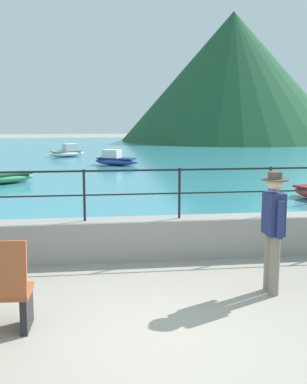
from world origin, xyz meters
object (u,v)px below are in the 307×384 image
Objects in this scene: boat_1 at (5,178)px; boat_2 at (67,152)px; person_walking at (273,226)px; boat_3 at (116,160)px.

boat_2 reaches higher than boat_1.
person_walking is at bearing -80.18° from boat_2.
boat_1 is 0.98× the size of boat_2.
person_walking is at bearing -85.73° from boat_3.
boat_1 is at bearing -98.97° from boat_2.
boat_1 is at bearing 116.05° from person_walking.
boat_1 is 11.16m from boat_2.
boat_2 is 0.99× the size of boat_3.
person_walking reaches higher than boat_2.
boat_3 is at bearing 94.27° from person_walking.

